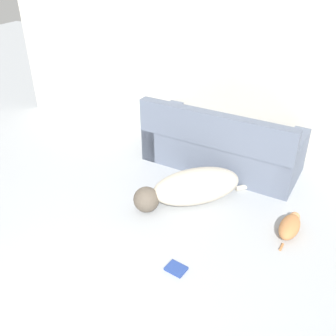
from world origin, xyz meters
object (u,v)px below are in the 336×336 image
Objects in this scene: dog at (192,187)px; book_blue at (176,269)px; cat at (290,226)px; couch at (221,147)px.

dog reaches higher than book_blue.
cat is 2.89× the size of book_blue.
cat is at bearing 131.06° from dog.
couch reaches higher than cat.
book_blue is (-0.85, -0.97, -0.07)m from cat.
book_blue is at bearing 101.30° from couch.
dog is 1.14m from cat.
couch is at bearing -137.69° from dog.
book_blue is at bearing 144.02° from cat.
couch reaches higher than book_blue.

